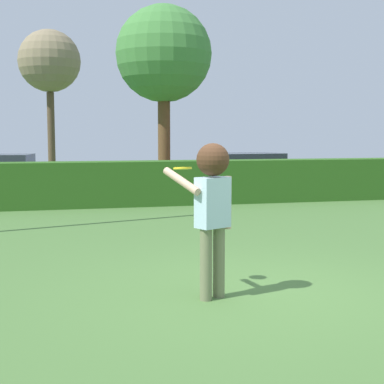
{
  "coord_description": "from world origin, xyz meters",
  "views": [
    {
      "loc": [
        -2.32,
        -6.25,
        1.91
      ],
      "look_at": [
        -0.56,
        0.94,
        1.15
      ],
      "focal_mm": 52.86,
      "sensor_mm": 36.0,
      "label": 1
    }
  ],
  "objects_px": {
    "frisbee": "(183,168)",
    "parked_car_red": "(249,169)",
    "oak_tree": "(49,62)",
    "person": "(212,197)",
    "birch_tree": "(164,55)"
  },
  "relations": [
    {
      "from": "oak_tree",
      "to": "person",
      "type": "bearing_deg",
      "value": -84.15
    },
    {
      "from": "oak_tree",
      "to": "frisbee",
      "type": "bearing_deg",
      "value": -84.79
    },
    {
      "from": "person",
      "to": "birch_tree",
      "type": "xyz_separation_m",
      "value": [
        2.1,
        13.79,
        3.5
      ]
    },
    {
      "from": "birch_tree",
      "to": "frisbee",
      "type": "bearing_deg",
      "value": -99.98
    },
    {
      "from": "person",
      "to": "birch_tree",
      "type": "bearing_deg",
      "value": 81.33
    },
    {
      "from": "parked_car_red",
      "to": "frisbee",
      "type": "bearing_deg",
      "value": -112.96
    },
    {
      "from": "parked_car_red",
      "to": "birch_tree",
      "type": "bearing_deg",
      "value": 156.95
    },
    {
      "from": "parked_car_red",
      "to": "birch_tree",
      "type": "relative_size",
      "value": 0.67
    },
    {
      "from": "frisbee",
      "to": "parked_car_red",
      "type": "height_order",
      "value": "frisbee"
    },
    {
      "from": "person",
      "to": "oak_tree",
      "type": "xyz_separation_m",
      "value": [
        -1.84,
        17.95,
        3.64
      ]
    },
    {
      "from": "person",
      "to": "frisbee",
      "type": "relative_size",
      "value": 7.96
    },
    {
      "from": "frisbee",
      "to": "parked_car_red",
      "type": "relative_size",
      "value": 0.05
    },
    {
      "from": "person",
      "to": "frisbee",
      "type": "xyz_separation_m",
      "value": [
        -0.24,
        0.46,
        0.31
      ]
    },
    {
      "from": "frisbee",
      "to": "oak_tree",
      "type": "relative_size",
      "value": 0.04
    },
    {
      "from": "oak_tree",
      "to": "birch_tree",
      "type": "bearing_deg",
      "value": -46.51
    }
  ]
}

